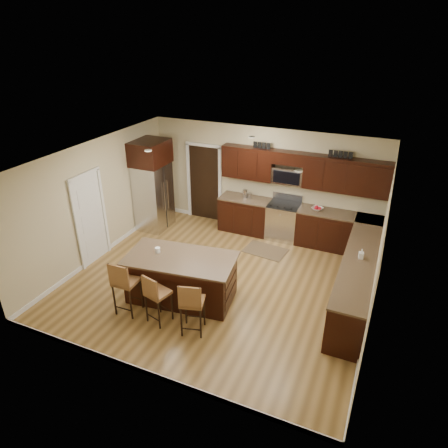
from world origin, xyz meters
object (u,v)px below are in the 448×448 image
at_px(stool_right, 192,303).
at_px(refrigerator, 153,184).
at_px(range, 283,221).
at_px(stool_mid, 155,294).
at_px(stool_left, 124,282).
at_px(island, 181,279).

xyz_separation_m(stool_right, refrigerator, (-2.84, 3.30, 0.55)).
height_order(range, stool_mid, range).
distance_m(stool_left, stool_mid, 0.66).
xyz_separation_m(island, refrigerator, (-2.17, 2.46, 0.78)).
bearing_deg(range, island, -109.35).
xyz_separation_m(stool_left, stool_mid, (0.66, 0.01, -0.06)).
bearing_deg(stool_mid, stool_left, -164.76).
distance_m(stool_left, refrigerator, 3.65).
distance_m(island, refrigerator, 3.37).
bearing_deg(range, stool_mid, -106.22).
bearing_deg(stool_mid, refrigerator, 137.24).
bearing_deg(island, refrigerator, 123.65).
xyz_separation_m(island, stool_right, (0.67, -0.84, 0.23)).
height_order(stool_left, refrigerator, refrigerator).
xyz_separation_m(range, stool_left, (-1.84, -4.07, 0.22)).
xyz_separation_m(range, refrigerator, (-3.30, -0.76, 0.74)).
bearing_deg(refrigerator, stool_left, -66.20).
bearing_deg(stool_right, refrigerator, 115.31).
relative_size(range, stool_mid, 1.10).
relative_size(island, stool_left, 1.99).
distance_m(stool_left, stool_right, 1.38).
xyz_separation_m(stool_left, refrigerator, (-1.46, 3.31, 0.51)).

